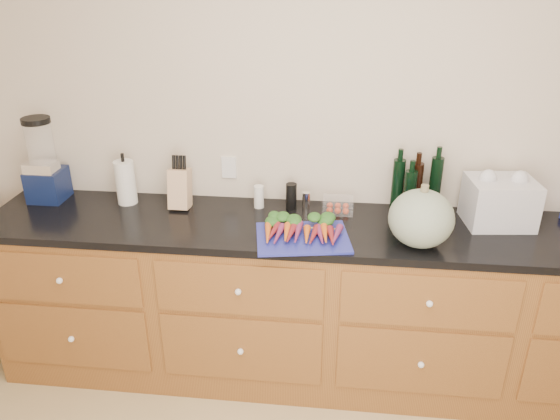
# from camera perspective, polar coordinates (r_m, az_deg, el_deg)

# --- Properties ---
(wall_back) EXTENTS (4.10, 0.05, 2.60)m
(wall_back) POSITION_cam_1_polar(r_m,az_deg,el_deg) (2.95, 6.23, 7.47)
(wall_back) COLOR beige
(wall_back) RESTS_ON ground
(cabinets) EXTENTS (3.60, 0.64, 0.90)m
(cabinets) POSITION_cam_1_polar(r_m,az_deg,el_deg) (3.03, 5.41, -9.97)
(cabinets) COLOR brown
(cabinets) RESTS_ON ground
(countertop) EXTENTS (3.64, 0.62, 0.04)m
(countertop) POSITION_cam_1_polar(r_m,az_deg,el_deg) (2.79, 5.79, -2.00)
(countertop) COLOR black
(countertop) RESTS_ON cabinets
(cutting_board) EXTENTS (0.49, 0.40, 0.01)m
(cutting_board) POSITION_cam_1_polar(r_m,az_deg,el_deg) (2.64, 2.38, -2.91)
(cutting_board) COLOR navy
(cutting_board) RESTS_ON countertop
(carrots) EXTENTS (0.37, 0.27, 0.05)m
(carrots) POSITION_cam_1_polar(r_m,az_deg,el_deg) (2.66, 2.44, -2.02)
(carrots) COLOR orange
(carrots) RESTS_ON cutting_board
(squash) EXTENTS (0.30, 0.30, 0.27)m
(squash) POSITION_cam_1_polar(r_m,az_deg,el_deg) (2.61, 14.54, -0.86)
(squash) COLOR slate
(squash) RESTS_ON countertop
(blender_appliance) EXTENTS (0.19, 0.19, 0.47)m
(blender_appliance) POSITION_cam_1_polar(r_m,az_deg,el_deg) (3.26, -23.44, 4.35)
(blender_appliance) COLOR #0D1840
(blender_appliance) RESTS_ON countertop
(paper_towel) EXTENTS (0.11, 0.11, 0.24)m
(paper_towel) POSITION_cam_1_polar(r_m,az_deg,el_deg) (3.09, -15.83, 2.80)
(paper_towel) COLOR silver
(paper_towel) RESTS_ON countertop
(knife_block) EXTENTS (0.11, 0.11, 0.21)m
(knife_block) POSITION_cam_1_polar(r_m,az_deg,el_deg) (2.98, -10.41, 2.22)
(knife_block) COLOR tan
(knife_block) RESTS_ON countertop
(grinder_salt) EXTENTS (0.05, 0.05, 0.12)m
(grinder_salt) POSITION_cam_1_polar(r_m,az_deg,el_deg) (2.95, -2.22, 1.40)
(grinder_salt) COLOR silver
(grinder_salt) RESTS_ON countertop
(grinder_pepper) EXTENTS (0.06, 0.06, 0.14)m
(grinder_pepper) POSITION_cam_1_polar(r_m,az_deg,el_deg) (2.92, 1.19, 1.43)
(grinder_pepper) COLOR black
(grinder_pepper) RESTS_ON countertop
(canister_chrome) EXTENTS (0.04, 0.04, 0.10)m
(canister_chrome) POSITION_cam_1_polar(r_m,az_deg,el_deg) (2.93, 2.75, 0.96)
(canister_chrome) COLOR white
(canister_chrome) RESTS_ON countertop
(tomato_box) EXTENTS (0.16, 0.13, 0.07)m
(tomato_box) POSITION_cam_1_polar(r_m,az_deg,el_deg) (2.92, 6.07, 0.50)
(tomato_box) COLOR white
(tomato_box) RESTS_ON countertop
(bottles) EXTENTS (0.25, 0.13, 0.31)m
(bottles) POSITION_cam_1_polar(r_m,az_deg,el_deg) (2.94, 13.91, 2.27)
(bottles) COLOR black
(bottles) RESTS_ON countertop
(grocery_bag) EXTENTS (0.35, 0.29, 0.24)m
(grocery_bag) POSITION_cam_1_polar(r_m,az_deg,el_deg) (2.96, 21.95, 0.78)
(grocery_bag) COLOR silver
(grocery_bag) RESTS_ON countertop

